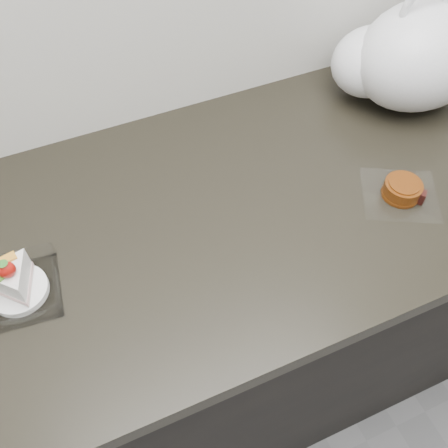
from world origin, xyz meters
name	(u,v)px	position (x,y,z in m)	size (l,w,h in m)	color
counter	(222,318)	(0.00, 1.69, 0.45)	(2.04, 0.64, 0.90)	black
cake_tray	(16,285)	(-0.38, 1.66, 0.93)	(0.14, 0.14, 0.10)	white
mooncake_wrap	(402,190)	(0.34, 1.58, 0.91)	(0.19, 0.19, 0.03)	white
plastic_bag	(413,56)	(0.51, 1.83, 1.01)	(0.38, 0.32, 0.28)	white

